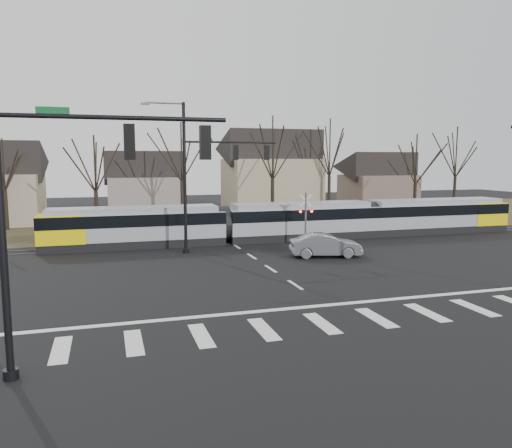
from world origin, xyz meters
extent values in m
plane|color=black|center=(0.00, 0.00, 0.00)|extent=(140.00, 140.00, 0.00)
cube|color=#38331E|center=(0.00, 32.00, 0.01)|extent=(140.00, 28.00, 0.01)
cube|color=silver|center=(-10.80, -4.00, 0.01)|extent=(0.60, 2.60, 0.01)
cube|color=silver|center=(-8.40, -4.00, 0.01)|extent=(0.60, 2.60, 0.01)
cube|color=silver|center=(-6.00, -4.00, 0.01)|extent=(0.60, 2.60, 0.01)
cube|color=silver|center=(-3.60, -4.00, 0.01)|extent=(0.60, 2.60, 0.01)
cube|color=silver|center=(-1.20, -4.00, 0.01)|extent=(0.60, 2.60, 0.01)
cube|color=silver|center=(1.20, -4.00, 0.01)|extent=(0.60, 2.60, 0.01)
cube|color=silver|center=(3.60, -4.00, 0.01)|extent=(0.60, 2.60, 0.01)
cube|color=silver|center=(6.00, -4.00, 0.01)|extent=(0.60, 2.60, 0.01)
cube|color=silver|center=(0.00, -1.80, 0.01)|extent=(28.00, 0.35, 0.01)
cube|color=silver|center=(0.00, 2.00, 0.01)|extent=(0.18, 2.00, 0.01)
cube|color=silver|center=(0.00, 6.00, 0.01)|extent=(0.18, 2.00, 0.01)
cube|color=silver|center=(0.00, 10.00, 0.01)|extent=(0.18, 2.00, 0.01)
cube|color=silver|center=(0.00, 14.00, 0.01)|extent=(0.18, 2.00, 0.01)
cube|color=silver|center=(0.00, 18.00, 0.01)|extent=(0.18, 2.00, 0.01)
cube|color=silver|center=(0.00, 22.00, 0.01)|extent=(0.18, 2.00, 0.01)
cube|color=silver|center=(0.00, 26.00, 0.01)|extent=(0.18, 2.00, 0.01)
cube|color=silver|center=(0.00, 30.00, 0.01)|extent=(0.18, 2.00, 0.01)
cube|color=#59595E|center=(0.00, 15.10, 0.03)|extent=(90.00, 0.12, 0.06)
cube|color=#59595E|center=(0.00, 16.50, 0.03)|extent=(90.00, 0.12, 0.06)
cube|color=gray|center=(-7.25, 16.00, 1.48)|extent=(13.19, 2.84, 2.96)
cube|color=black|center=(-7.25, 16.00, 2.08)|extent=(13.21, 2.88, 0.86)
cube|color=yellow|center=(-12.22, 16.00, 1.57)|extent=(3.25, 2.90, 1.98)
cube|color=gray|center=(5.94, 16.00, 1.48)|extent=(12.18, 2.84, 2.96)
cube|color=black|center=(5.94, 16.00, 2.08)|extent=(12.20, 2.88, 0.86)
cube|color=gray|center=(18.63, 16.00, 1.48)|extent=(13.19, 2.84, 2.96)
cube|color=black|center=(18.63, 16.00, 2.08)|extent=(13.21, 2.88, 0.86)
cube|color=yellow|center=(23.60, 16.00, 1.57)|extent=(3.25, 2.90, 1.98)
imported|color=slate|center=(4.66, 8.50, 0.77)|extent=(3.60, 5.38, 1.55)
cylinder|color=black|center=(-12.00, -6.00, 5.10)|extent=(0.22, 0.22, 10.20)
cylinder|color=black|center=(-12.00, -6.00, 0.15)|extent=(0.44, 0.44, 0.30)
cylinder|color=black|center=(-8.75, -6.00, 7.60)|extent=(6.50, 0.14, 0.14)
cube|color=#0C5926|center=(-10.50, -6.00, 7.75)|extent=(0.90, 0.03, 0.22)
cube|color=black|center=(-8.43, -6.00, 6.90)|extent=(0.32, 0.32, 1.05)
sphere|color=#FF0C07|center=(-8.43, -6.00, 7.23)|extent=(0.22, 0.22, 0.22)
cube|color=black|center=(-6.15, -6.00, 6.90)|extent=(0.32, 0.32, 1.05)
sphere|color=#FF0C07|center=(-6.15, -6.00, 7.23)|extent=(0.22, 0.22, 0.22)
cylinder|color=black|center=(-4.00, 12.50, 5.10)|extent=(0.22, 0.22, 10.20)
cylinder|color=black|center=(-4.00, 12.50, 0.15)|extent=(0.44, 0.44, 0.30)
cylinder|color=black|center=(-0.75, 12.50, 7.60)|extent=(6.50, 0.14, 0.14)
cube|color=#0C5926|center=(-2.50, 12.50, 7.75)|extent=(0.90, 0.03, 0.22)
cube|color=black|center=(-0.42, 12.50, 6.90)|extent=(0.32, 0.32, 1.05)
sphere|color=#FF0C07|center=(-0.42, 12.50, 7.23)|extent=(0.22, 0.22, 0.22)
cube|color=black|center=(1.85, 12.50, 6.90)|extent=(0.32, 0.32, 1.05)
sphere|color=#FF0C07|center=(1.85, 12.50, 7.23)|extent=(0.22, 0.22, 0.22)
cube|color=#59595B|center=(-6.50, 12.50, 10.02)|extent=(0.55, 0.22, 0.14)
cylinder|color=#59595B|center=(5.00, 12.80, 2.00)|extent=(0.14, 0.14, 4.00)
cylinder|color=#59595B|center=(5.00, 12.80, 0.10)|extent=(0.36, 0.36, 0.20)
cube|color=silver|center=(5.00, 12.80, 3.40)|extent=(0.95, 0.04, 0.95)
cube|color=silver|center=(5.00, 12.80, 3.40)|extent=(0.95, 0.04, 0.95)
cube|color=black|center=(5.00, 12.80, 2.60)|extent=(1.00, 0.10, 0.12)
sphere|color=#FF0C07|center=(4.55, 12.72, 2.60)|extent=(0.18, 0.18, 0.18)
sphere|color=#FF0C07|center=(5.45, 12.72, 2.60)|extent=(0.18, 0.18, 0.18)
cube|color=gray|center=(-5.00, 36.00, 2.25)|extent=(8.00, 7.00, 4.50)
cube|color=gray|center=(9.00, 33.00, 3.25)|extent=(10.00, 8.00, 6.50)
cube|color=brown|center=(24.00, 35.00, 2.25)|extent=(8.00, 7.00, 4.50)
camera|label=1|loc=(-9.13, -21.38, 6.36)|focal=35.00mm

